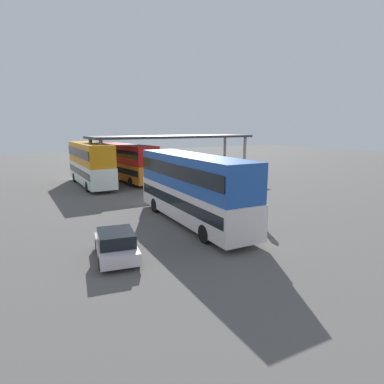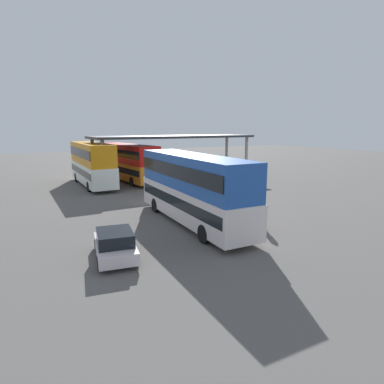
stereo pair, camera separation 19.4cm
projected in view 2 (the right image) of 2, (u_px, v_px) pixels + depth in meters
The scene contains 7 objects.
ground_plane at pixel (214, 231), 19.00m from camera, with size 140.00×140.00×0.00m, color #595653.
double_decker_main at pixel (192, 186), 20.12m from camera, with size 2.68×11.49×4.32m.
parked_hatchback at pixel (115, 244), 14.89m from camera, with size 2.23×3.83×1.35m.
double_decker_near_canopy at pixel (92, 162), 33.28m from camera, with size 2.64×10.74×4.40m.
double_decker_mid_row at pixel (128, 161), 36.10m from camera, with size 3.86×11.27×4.11m.
depot_canopy at pixel (175, 139), 36.15m from camera, with size 18.65×5.82×5.07m.
pedestrian_waiting at pixel (263, 216), 19.10m from camera, with size 0.38×0.38×1.70m.
Camera 2 is at (-9.69, -15.43, 5.99)m, focal length 30.20 mm.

